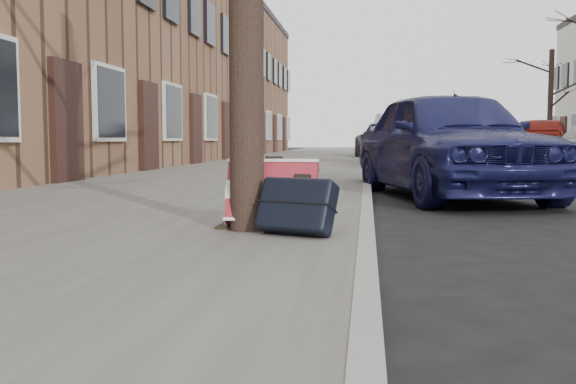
# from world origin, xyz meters

# --- Properties ---
(ground) EXTENTS (120.00, 120.00, 0.00)m
(ground) POSITION_xyz_m (0.00, 0.00, 0.00)
(ground) COLOR black
(ground) RESTS_ON ground
(near_sidewalk) EXTENTS (5.00, 70.00, 0.12)m
(near_sidewalk) POSITION_xyz_m (-3.70, 15.00, 0.06)
(near_sidewalk) COLOR slate
(near_sidewalk) RESTS_ON ground
(house_near) EXTENTS (6.80, 40.00, 7.00)m
(house_near) POSITION_xyz_m (-9.60, 16.00, 3.50)
(house_near) COLOR brown
(house_near) RESTS_ON ground
(dirt_patch) EXTENTS (0.85, 0.85, 0.02)m
(dirt_patch) POSITION_xyz_m (-2.00, 1.20, 0.13)
(dirt_patch) COLOR black
(dirt_patch) RESTS_ON near_sidewalk
(suitcase_red) EXTENTS (0.71, 0.40, 0.54)m
(suitcase_red) POSITION_xyz_m (-1.98, 0.88, 0.39)
(suitcase_red) COLOR maroon
(suitcase_red) RESTS_ON near_sidewalk
(suitcase_navy) EXTENTS (0.64, 0.51, 0.44)m
(suitcase_navy) POSITION_xyz_m (-1.75, 0.55, 0.34)
(suitcase_navy) COLOR black
(suitcase_navy) RESTS_ON near_sidewalk
(car_near_front) EXTENTS (2.81, 4.84, 1.55)m
(car_near_front) POSITION_xyz_m (-0.13, 5.16, 0.77)
(car_near_front) COLOR #17194A
(car_near_front) RESTS_ON ground
(car_near_mid) EXTENTS (2.01, 4.86, 1.57)m
(car_near_mid) POSITION_xyz_m (-0.12, 15.16, 0.78)
(car_near_mid) COLOR #A9ABB0
(car_near_mid) RESTS_ON ground
(car_near_back) EXTENTS (2.78, 5.53, 1.50)m
(car_near_back) POSITION_xyz_m (-0.39, 23.24, 0.75)
(car_near_back) COLOR #3F3E44
(car_near_back) RESTS_ON ground
(car_far_back) EXTENTS (3.29, 4.97, 1.57)m
(car_far_back) POSITION_xyz_m (4.62, 18.50, 0.79)
(car_far_back) COLOR maroon
(car_far_back) RESTS_ON ground
(tree_far_c) EXTENTS (0.24, 0.24, 4.84)m
(tree_far_c) POSITION_xyz_m (7.20, 27.32, 2.54)
(tree_far_c) COLOR black
(tree_far_c) RESTS_ON far_sidewalk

